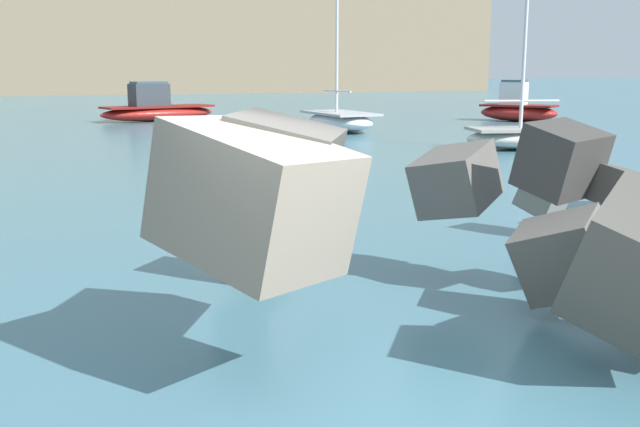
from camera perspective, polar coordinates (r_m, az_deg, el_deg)
The scene contains 7 objects.
ground_plane at distance 6.17m, azimuth 0.47°, elevation -13.82°, with size 400.00×400.00×0.00m, color #42707F.
breakwater_jetty at distance 7.24m, azimuth -0.89°, elevation -0.49°, with size 32.56×7.35×2.47m.
boat_near_centre at distance 39.56m, azimuth 15.23°, elevation 7.95°, with size 3.88×4.32×2.12m.
boat_mid_centre at distance 31.89m, azimuth 1.58°, elevation 7.34°, with size 2.52×4.56×6.88m.
boat_mid_right at distance 25.52m, azimuth 16.07°, elevation 5.89°, with size 4.67×3.02×8.16m.
boat_far_centre at distance 39.32m, azimuth -12.70°, elevation 8.00°, with size 6.54×3.56×2.05m.
headland_bluff at distance 99.32m, azimuth -18.97°, elevation 13.73°, with size 102.87×35.16×16.09m.
Camera 1 is at (-2.03, -5.21, 2.61)m, focal length 40.81 mm.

